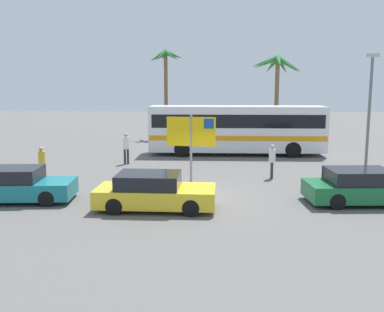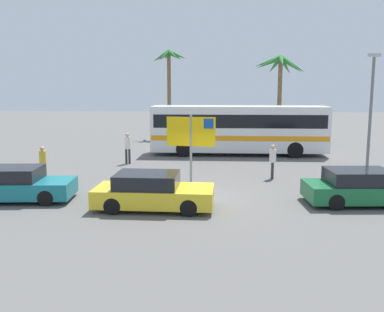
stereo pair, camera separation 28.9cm
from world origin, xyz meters
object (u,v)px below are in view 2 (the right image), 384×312
object	(u,v)px
bus_front_coach	(239,127)
car_teal	(17,185)
ferry_sign	(192,134)
pedestrian_by_bus	(273,159)
car_green	(363,188)
car_yellow	(152,192)
pedestrian_near_sign	(43,161)
pedestrian_crossing_lot	(128,145)

from	to	relation	value
bus_front_coach	car_teal	world-z (taller)	bus_front_coach
ferry_sign	pedestrian_by_bus	world-z (taller)	ferry_sign
bus_front_coach	car_green	size ratio (longest dim) A/B	2.46
car_teal	car_yellow	world-z (taller)	same
ferry_sign	pedestrian_near_sign	bearing A→B (deg)	-176.88
ferry_sign	car_green	size ratio (longest dim) A/B	0.70
car_teal	pedestrian_by_bus	xyz separation A→B (m)	(10.51, 4.71, 0.35)
pedestrian_crossing_lot	pedestrian_near_sign	size ratio (longest dim) A/B	1.09
bus_front_coach	pedestrian_crossing_lot	bearing A→B (deg)	-149.12
pedestrian_crossing_lot	car_green	bearing A→B (deg)	-130.05
car_green	pedestrian_near_sign	distance (m)	14.18
ferry_sign	car_yellow	bearing A→B (deg)	-100.15
bus_front_coach	ferry_sign	world-z (taller)	ferry_sign
ferry_sign	car_green	bearing A→B (deg)	-14.54
bus_front_coach	car_yellow	distance (m)	13.61
pedestrian_by_bus	pedestrian_near_sign	xyz separation A→B (m)	(-10.90, -1.16, -0.01)
car_green	ferry_sign	bearing A→B (deg)	153.98
pedestrian_crossing_lot	pedestrian_near_sign	bearing A→B (deg)	144.07
bus_front_coach	pedestrian_near_sign	bearing A→B (deg)	-137.80
car_green	pedestrian_by_bus	bearing A→B (deg)	119.38
car_yellow	pedestrian_crossing_lot	size ratio (longest dim) A/B	2.42
pedestrian_by_bus	pedestrian_near_sign	size ratio (longest dim) A/B	1.01
pedestrian_near_sign	pedestrian_by_bus	bearing A→B (deg)	93.16
car_green	pedestrian_crossing_lot	xyz separation A→B (m)	(-10.76, 8.00, 0.43)
car_teal	car_green	xyz separation A→B (m)	(13.41, 0.33, 0.00)
car_yellow	pedestrian_crossing_lot	distance (m)	9.59
pedestrian_near_sign	car_teal	bearing A→B (deg)	3.39
bus_front_coach	car_teal	bearing A→B (deg)	-126.88
car_teal	pedestrian_crossing_lot	world-z (taller)	pedestrian_crossing_lot
car_green	car_yellow	xyz separation A→B (m)	(-7.91, -1.14, -0.00)
pedestrian_by_bus	car_yellow	bearing A→B (deg)	-126.70
pedestrian_crossing_lot	pedestrian_by_bus	bearing A→B (deg)	-118.14
car_green	car_teal	bearing A→B (deg)	177.31
car_yellow	pedestrian_near_sign	bearing A→B (deg)	144.65
car_green	pedestrian_by_bus	size ratio (longest dim) A/B	2.74
car_yellow	pedestrian_by_bus	bearing A→B (deg)	48.98
pedestrian_by_bus	car_green	bearing A→B (deg)	-50.97
car_teal	car_yellow	xyz separation A→B (m)	(5.50, -0.81, 0.00)
bus_front_coach	pedestrian_crossing_lot	xyz separation A→B (m)	(-6.53, -3.90, -0.71)
car_green	car_yellow	world-z (taller)	same
pedestrian_crossing_lot	ferry_sign	bearing A→B (deg)	-146.01
ferry_sign	car_teal	bearing A→B (deg)	-148.35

